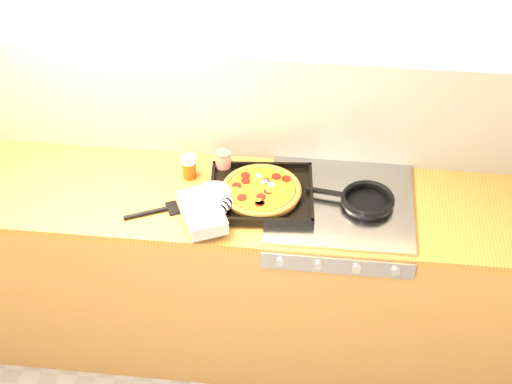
# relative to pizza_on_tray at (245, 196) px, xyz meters

# --- Properties ---
(room_shell) EXTENTS (3.20, 3.20, 3.20)m
(room_shell) POSITION_rel_pizza_on_tray_xyz_m (-0.06, 0.33, 0.20)
(room_shell) COLOR white
(room_shell) RESTS_ON ground
(counter_run) EXTENTS (3.20, 0.62, 0.90)m
(counter_run) POSITION_rel_pizza_on_tray_xyz_m (-0.06, 0.04, -0.50)
(counter_run) COLOR brown
(counter_run) RESTS_ON ground
(stovetop) EXTENTS (0.60, 0.56, 0.02)m
(stovetop) POSITION_rel_pizza_on_tray_xyz_m (0.39, 0.04, -0.04)
(stovetop) COLOR #9FA0A5
(stovetop) RESTS_ON counter_run
(pizza_on_tray) EXTENTS (0.57, 0.53, 0.07)m
(pizza_on_tray) POSITION_rel_pizza_on_tray_xyz_m (0.00, 0.00, 0.00)
(pizza_on_tray) COLOR black
(pizza_on_tray) RESTS_ON stovetop
(frying_pan) EXTENTS (0.38, 0.25, 0.04)m
(frying_pan) POSITION_rel_pizza_on_tray_xyz_m (0.50, 0.04, -0.01)
(frying_pan) COLOR black
(frying_pan) RESTS_ON stovetop
(tomato_can) EXTENTS (0.09, 0.09, 0.10)m
(tomato_can) POSITION_rel_pizza_on_tray_xyz_m (-0.12, 0.21, 0.00)
(tomato_can) COLOR maroon
(tomato_can) RESTS_ON counter_run
(juice_glass) EXTENTS (0.07, 0.07, 0.11)m
(juice_glass) POSITION_rel_pizza_on_tray_xyz_m (-0.26, 0.15, 0.01)
(juice_glass) COLOR #CA3C0B
(juice_glass) RESTS_ON counter_run
(wooden_spoon) EXTENTS (0.29, 0.12, 0.02)m
(wooden_spoon) POSITION_rel_pizza_on_tray_xyz_m (0.13, 0.22, -0.04)
(wooden_spoon) COLOR olive
(wooden_spoon) RESTS_ON counter_run
(black_spatula) EXTENTS (0.28, 0.17, 0.02)m
(black_spatula) POSITION_rel_pizza_on_tray_xyz_m (-0.34, -0.09, -0.04)
(black_spatula) COLOR black
(black_spatula) RESTS_ON counter_run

